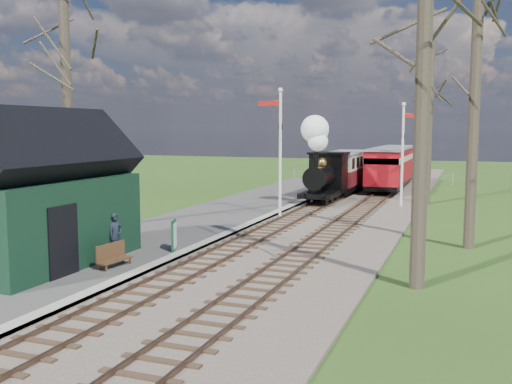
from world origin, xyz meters
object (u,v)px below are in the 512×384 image
at_px(station_shed, 43,197).
at_px(sign_board, 174,235).
at_px(person, 115,236).
at_px(bench, 112,256).
at_px(locomotive, 323,166).
at_px(semaphore_near, 279,143).
at_px(semaphore_far, 404,146).
at_px(coach, 345,169).
at_px(red_carriage_a, 387,169).
at_px(red_carriage_b, 397,164).

bearing_deg(station_shed, sign_board, 48.77).
bearing_deg(person, bench, -137.50).
xyz_separation_m(locomotive, person, (-2.72, -16.23, -1.29)).
xyz_separation_m(station_shed, semaphore_near, (3.53, 12.00, 1.35)).
height_order(locomotive, person, locomotive).
bearing_deg(semaphore_near, locomotive, 82.34).
distance_m(semaphore_far, person, 18.21).
relative_size(station_shed, bench, 4.94).
height_order(locomotive, coach, locomotive).
bearing_deg(person, locomotive, 3.77).
bearing_deg(station_shed, person, 41.89).
bearing_deg(bench, person, 119.23).
bearing_deg(bench, red_carriage_a, 78.82).
height_order(red_carriage_a, bench, red_carriage_a).
height_order(semaphore_far, bench, semaphore_far).
height_order(red_carriage_a, person, red_carriage_a).
relative_size(sign_board, bench, 0.81).
bearing_deg(coach, locomotive, -90.11).
distance_m(red_carriage_a, sign_board, 21.94).
xyz_separation_m(sign_board, bench, (-0.62, -2.68, -0.18)).
distance_m(red_carriage_a, red_carriage_b, 5.50).
relative_size(coach, sign_board, 7.51).
xyz_separation_m(semaphore_far, locomotive, (-4.39, -0.37, -1.14)).
bearing_deg(red_carriage_a, bench, -101.18).
height_order(semaphore_near, red_carriage_b, semaphore_near).
xyz_separation_m(semaphore_far, red_carriage_b, (-1.77, 12.13, -1.71)).
bearing_deg(sign_board, semaphore_far, 68.24).
xyz_separation_m(coach, red_carriage_b, (2.60, 6.43, 0.03)).
height_order(locomotive, sign_board, locomotive).
height_order(station_shed, semaphore_far, semaphore_far).
xyz_separation_m(semaphore_near, person, (-1.96, -10.60, -2.69)).
distance_m(station_shed, red_carriage_b, 30.92).
distance_m(semaphore_near, red_carriage_b, 18.55).
bearing_deg(red_carriage_a, red_carriage_b, 90.00).
relative_size(locomotive, bench, 3.79).
distance_m(station_shed, semaphore_far, 20.01).
bearing_deg(sign_board, bench, -102.96).
bearing_deg(person, coach, 6.29).
xyz_separation_m(semaphore_near, red_carriage_a, (3.37, 12.63, -1.98)).
height_order(semaphore_near, bench, semaphore_near).
relative_size(semaphore_near, person, 4.27).
height_order(semaphore_far, person, semaphore_far).
relative_size(semaphore_near, locomotive, 1.29).
bearing_deg(sign_board, station_shed, -131.23).
bearing_deg(red_carriage_a, semaphore_near, -104.93).
bearing_deg(semaphore_far, red_carriage_a, 104.97).
height_order(station_shed, semaphore_near, semaphore_near).
height_order(red_carriage_b, bench, red_carriage_b).
bearing_deg(red_carriage_a, sign_board, -100.96).
relative_size(red_carriage_b, bench, 4.46).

